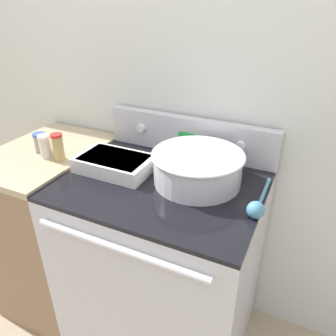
# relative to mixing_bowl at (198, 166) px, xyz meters

# --- Properties ---
(kitchen_wall) EXTENTS (8.00, 0.05, 2.50)m
(kitchen_wall) POSITION_rel_mixing_bowl_xyz_m (-0.13, 0.30, 0.25)
(kitchen_wall) COLOR silver
(kitchen_wall) RESTS_ON ground_plane
(stove_range) EXTENTS (0.82, 0.68, 0.93)m
(stove_range) POSITION_rel_mixing_bowl_xyz_m (-0.13, -0.06, -0.54)
(stove_range) COLOR #BCBCC1
(stove_range) RESTS_ON ground_plane
(control_panel) EXTENTS (0.82, 0.07, 0.18)m
(control_panel) POSITION_rel_mixing_bowl_xyz_m (-0.13, 0.24, 0.02)
(control_panel) COLOR #BCBCC1
(control_panel) RESTS_ON stove_range
(side_counter) EXTENTS (0.45, 0.65, 0.94)m
(side_counter) POSITION_rel_mixing_bowl_xyz_m (-0.77, -0.06, -0.53)
(side_counter) COLOR #896B4C
(side_counter) RESTS_ON ground_plane
(mixing_bowl) EXTENTS (0.37, 0.37, 0.13)m
(mixing_bowl) POSITION_rel_mixing_bowl_xyz_m (0.00, 0.00, 0.00)
(mixing_bowl) COLOR silver
(mixing_bowl) RESTS_ON stove_range
(casserole_dish) EXTENTS (0.32, 0.20, 0.06)m
(casserole_dish) POSITION_rel_mixing_bowl_xyz_m (-0.36, -0.06, -0.04)
(casserole_dish) COLOR silver
(casserole_dish) RESTS_ON stove_range
(ladle) EXTENTS (0.06, 0.30, 0.06)m
(ladle) POSITION_rel_mixing_bowl_xyz_m (0.27, -0.11, -0.05)
(ladle) COLOR teal
(ladle) RESTS_ON stove_range
(spice_jar_red_cap) EXTENTS (0.05, 0.05, 0.13)m
(spice_jar_red_cap) POSITION_rel_mixing_bowl_xyz_m (-0.62, -0.10, 0.00)
(spice_jar_red_cap) COLOR tan
(spice_jar_red_cap) RESTS_ON side_counter
(spice_jar_white_cap) EXTENTS (0.05, 0.05, 0.11)m
(spice_jar_white_cap) POSITION_rel_mixing_bowl_xyz_m (-0.70, -0.11, -0.01)
(spice_jar_white_cap) COLOR beige
(spice_jar_white_cap) RESTS_ON side_counter
(spice_jar_blue_cap) EXTENTS (0.06, 0.06, 0.09)m
(spice_jar_blue_cap) POSITION_rel_mixing_bowl_xyz_m (-0.76, -0.07, -0.01)
(spice_jar_blue_cap) COLOR gray
(spice_jar_blue_cap) RESTS_ON side_counter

